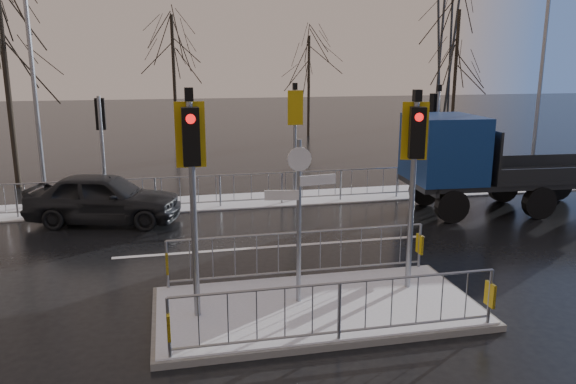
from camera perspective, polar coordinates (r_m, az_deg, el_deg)
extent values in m
plane|color=black|center=(10.76, 2.91, -11.98)|extent=(120.00, 120.00, 0.00)
cube|color=white|center=(18.73, -4.01, -0.85)|extent=(30.00, 2.00, 0.04)
cube|color=silver|center=(14.19, -1.14, -5.56)|extent=(8.00, 0.15, 0.01)
cube|color=#62625D|center=(10.73, 2.91, -11.69)|extent=(6.00, 3.00, 0.12)
cube|color=white|center=(10.70, 2.92, -11.32)|extent=(5.85, 2.85, 0.03)
cube|color=gold|center=(8.90, -12.04, -13.14)|extent=(0.05, 0.28, 0.42)
cube|color=gold|center=(10.36, 19.84, -9.76)|extent=(0.05, 0.28, 0.42)
cube|color=gold|center=(11.45, -12.19, -7.04)|extent=(0.05, 0.28, 0.42)
cube|color=gold|center=(12.61, 13.23, -5.17)|extent=(0.05, 0.28, 0.42)
cylinder|color=gray|center=(9.73, -9.56, -2.21)|extent=(0.11, 0.11, 3.80)
cube|color=black|center=(9.28, -9.83, 5.55)|extent=(0.28, 0.22, 0.95)
cylinder|color=red|center=(9.14, -9.87, 7.33)|extent=(0.16, 0.04, 0.16)
cube|color=#C8A00B|center=(9.53, -9.90, 5.75)|extent=(0.50, 0.03, 1.10)
cube|color=black|center=(9.40, -10.04, 9.74)|extent=(0.14, 0.14, 0.22)
cylinder|color=gray|center=(11.12, 12.48, -0.65)|extent=(0.11, 0.11, 3.70)
cube|color=black|center=(10.71, 12.98, 5.88)|extent=(0.33, 0.28, 0.95)
cylinder|color=red|center=(10.57, 13.17, 7.42)|extent=(0.16, 0.08, 0.16)
cube|color=#C8A00B|center=(10.95, 12.75, 6.05)|extent=(0.49, 0.16, 1.10)
cube|color=black|center=(10.82, 13.00, 9.52)|extent=(0.14, 0.14, 0.22)
cylinder|color=gray|center=(10.27, 1.11, -3.22)|extent=(0.09, 0.09, 3.10)
cube|color=silver|center=(10.16, 3.05, 1.23)|extent=(0.70, 0.14, 0.18)
cube|color=silver|center=(10.06, -0.65, -0.33)|extent=(0.62, 0.15, 0.18)
cylinder|color=silver|center=(9.97, 1.18, 3.36)|extent=(0.44, 0.03, 0.44)
cylinder|color=gray|center=(17.99, -18.30, 3.68)|extent=(0.11, 0.11, 3.50)
cube|color=black|center=(18.03, -18.53, 7.53)|extent=(0.28, 0.22, 0.95)
cylinder|color=red|center=(18.11, -18.56, 8.51)|extent=(0.16, 0.04, 0.16)
cylinder|color=gray|center=(18.35, 0.69, 4.68)|extent=(0.11, 0.11, 3.60)
cube|color=black|center=(18.38, 0.58, 8.62)|extent=(0.28, 0.22, 0.95)
cylinder|color=red|center=(18.46, 0.50, 9.58)|extent=(0.16, 0.04, 0.16)
cube|color=#C8A00B|center=(18.14, 0.76, 8.56)|extent=(0.50, 0.03, 1.10)
cube|color=black|center=(18.16, 0.71, 10.68)|extent=(0.14, 0.14, 0.22)
cylinder|color=gray|center=(20.08, 14.78, 4.85)|extent=(0.11, 0.11, 3.50)
cube|color=black|center=(20.08, 14.64, 8.31)|extent=(0.33, 0.28, 0.95)
cylinder|color=red|center=(20.14, 14.49, 9.19)|extent=(0.16, 0.08, 0.16)
cube|color=black|center=(19.90, 15.11, 10.18)|extent=(0.14, 0.14, 0.22)
imported|color=black|center=(16.87, -18.18, -0.59)|extent=(4.62, 2.79, 1.47)
cylinder|color=black|center=(16.79, 16.30, -1.39)|extent=(0.99, 0.35, 0.97)
cylinder|color=black|center=(18.61, 13.68, 0.18)|extent=(0.99, 0.35, 0.97)
cylinder|color=black|center=(18.11, 24.15, -0.98)|extent=(0.99, 0.35, 0.97)
cylinder|color=black|center=(19.80, 21.00, 0.45)|extent=(0.99, 0.35, 0.97)
cylinder|color=black|center=(20.83, 25.66, 0.61)|extent=(0.99, 0.35, 0.97)
cube|color=black|center=(18.65, 21.61, 1.12)|extent=(6.55, 2.64, 0.16)
cube|color=navy|center=(17.45, 15.51, 4.30)|extent=(2.09, 2.45, 1.95)
cube|color=black|center=(17.80, 18.38, 5.55)|extent=(0.16, 1.95, 1.07)
cube|color=#2D3033|center=(17.41, 13.54, 0.78)|extent=(0.26, 2.24, 0.34)
cube|color=black|center=(19.19, 24.41, 1.59)|extent=(4.42, 2.60, 0.12)
cube|color=black|center=(18.00, 19.03, 3.88)|extent=(0.22, 2.34, 1.46)
cylinder|color=black|center=(22.55, -26.61, 9.61)|extent=(0.20, 0.20, 7.36)
cylinder|color=black|center=(31.40, -11.47, 10.97)|extent=(0.19, 0.19, 6.90)
cylinder|color=black|center=(34.50, 2.12, 10.64)|extent=(0.16, 0.16, 5.98)
cylinder|color=black|center=(34.63, 16.61, 11.26)|extent=(0.20, 0.20, 7.36)
cylinder|color=gray|center=(22.17, 24.31, 10.63)|extent=(0.14, 0.14, 8.00)
cylinder|color=gray|center=(19.28, -24.48, 10.68)|extent=(0.14, 0.14, 8.20)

